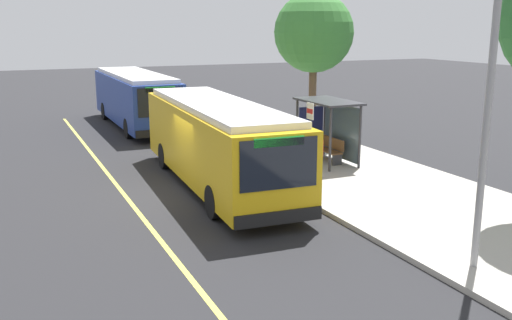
# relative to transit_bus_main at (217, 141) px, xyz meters

# --- Properties ---
(ground_plane) EXTENTS (120.00, 120.00, 0.00)m
(ground_plane) POSITION_rel_transit_bus_main_xyz_m (0.33, -1.01, -1.62)
(ground_plane) COLOR #232326
(sidewalk_curb) EXTENTS (44.00, 6.40, 0.15)m
(sidewalk_curb) POSITION_rel_transit_bus_main_xyz_m (0.33, 4.99, -1.54)
(sidewalk_curb) COLOR #A8A399
(sidewalk_curb) RESTS_ON ground_plane
(lane_stripe_center) EXTENTS (36.00, 0.14, 0.01)m
(lane_stripe_center) POSITION_rel_transit_bus_main_xyz_m (0.33, -3.21, -1.61)
(lane_stripe_center) COLOR #E0D64C
(lane_stripe_center) RESTS_ON ground_plane
(transit_bus_main) EXTENTS (10.81, 3.09, 2.95)m
(transit_bus_main) POSITION_rel_transit_bus_main_xyz_m (0.00, 0.00, 0.00)
(transit_bus_main) COLOR gold
(transit_bus_main) RESTS_ON ground_plane
(transit_bus_second) EXTENTS (10.62, 2.63, 2.95)m
(transit_bus_second) POSITION_rel_transit_bus_main_xyz_m (-13.26, 0.17, -0.00)
(transit_bus_second) COLOR navy
(transit_bus_second) RESTS_ON ground_plane
(bus_shelter) EXTENTS (2.90, 1.60, 2.48)m
(bus_shelter) POSITION_rel_transit_bus_main_xyz_m (-1.19, 5.15, 0.30)
(bus_shelter) COLOR #333338
(bus_shelter) RESTS_ON sidewalk_curb
(waiting_bench) EXTENTS (1.60, 0.48, 0.95)m
(waiting_bench) POSITION_rel_transit_bus_main_xyz_m (-1.13, 5.18, -0.98)
(waiting_bench) COLOR brown
(waiting_bench) RESTS_ON sidewalk_curb
(route_sign_post) EXTENTS (0.44, 0.08, 2.80)m
(route_sign_post) POSITION_rel_transit_bus_main_xyz_m (1.38, 2.86, 0.34)
(route_sign_post) COLOR #333338
(route_sign_post) RESTS_ON sidewalk_curb
(pedestrian_commuter) EXTENTS (0.24, 0.40, 1.69)m
(pedestrian_commuter) POSITION_rel_transit_bus_main_xyz_m (1.29, 3.18, -0.50)
(pedestrian_commuter) COLOR #282D47
(pedestrian_commuter) RESTS_ON sidewalk_curb
(street_tree_near_shelter) EXTENTS (3.68, 3.68, 6.83)m
(street_tree_near_shelter) POSITION_rel_transit_bus_main_xyz_m (-5.51, 6.85, 3.50)
(street_tree_near_shelter) COLOR brown
(street_tree_near_shelter) RESTS_ON sidewalk_curb
(utility_pole) EXTENTS (0.16, 0.16, 6.40)m
(utility_pole) POSITION_rel_transit_bus_main_xyz_m (9.14, 2.79, 1.73)
(utility_pole) COLOR gray
(utility_pole) RESTS_ON sidewalk_curb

